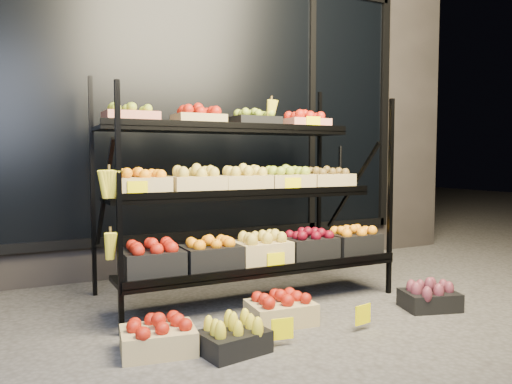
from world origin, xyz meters
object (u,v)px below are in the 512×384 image
floor_crate_left (158,336)px  floor_crate_midleft (234,337)px  display_rack (245,193)px  floor_crate_midright (281,308)px

floor_crate_left → floor_crate_midleft: bearing=-17.4°
display_rack → floor_crate_left: 1.37m
floor_crate_midleft → floor_crate_left: bearing=144.4°
display_rack → floor_crate_midleft: 1.30m
floor_crate_midleft → floor_crate_midright: 0.55m
floor_crate_midleft → floor_crate_midright: bearing=23.4°
display_rack → floor_crate_midright: size_ratio=5.08×
floor_crate_midright → floor_crate_left: bearing=-166.4°
display_rack → floor_crate_midright: (-0.06, -0.66, -0.69)m
floor_crate_midleft → floor_crate_midright: floor_crate_midright is taller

